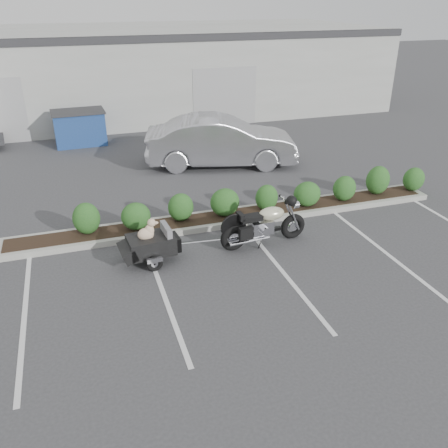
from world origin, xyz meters
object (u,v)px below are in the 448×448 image
object	(u,v)px
pet_trailer	(150,244)
dumpster	(80,127)
motorcycle	(264,225)
sedan	(221,141)

from	to	relation	value
pet_trailer	dumpster	bearing A→B (deg)	91.28
motorcycle	dumpster	world-z (taller)	dumpster
sedan	dumpster	size ratio (longest dim) A/B	2.48
sedan	dumpster	world-z (taller)	sedan
motorcycle	pet_trailer	world-z (taller)	motorcycle
pet_trailer	sedan	bearing A→B (deg)	54.41
motorcycle	dumpster	size ratio (longest dim) A/B	1.08
sedan	dumpster	bearing A→B (deg)	61.94
motorcycle	pet_trailer	distance (m)	2.79
motorcycle	pet_trailer	bearing A→B (deg)	175.08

